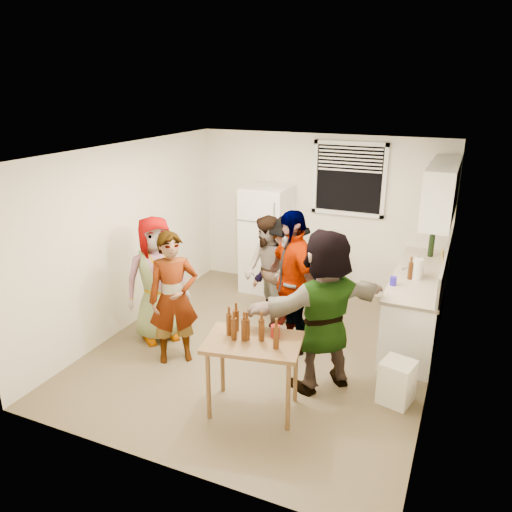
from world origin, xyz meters
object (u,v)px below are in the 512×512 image
at_px(guest_stripe, 177,358).
at_px(guest_back_left, 267,321).
at_px(serving_table, 253,409).
at_px(guest_back_right, 287,323).
at_px(blue_cup, 393,285).
at_px(guest_black, 290,349).
at_px(beer_bottle_counter, 409,279).
at_px(guest_grey, 161,337).
at_px(wine_bottle, 430,256).
at_px(beer_bottle_table, 247,339).
at_px(refrigerator, 267,239).
at_px(red_cup, 275,337).
at_px(kettle, 415,276).
at_px(guest_orange, 321,384).
at_px(trash_bin, 397,381).

height_order(guest_stripe, guest_back_left, guest_back_left).
relative_size(serving_table, guest_back_right, 0.60).
distance_m(blue_cup, guest_black, 1.52).
height_order(beer_bottle_counter, guest_grey, beer_bottle_counter).
bearing_deg(guest_black, guest_grey, -124.59).
xyz_separation_m(wine_bottle, serving_table, (-1.37, -3.08, -0.90)).
xyz_separation_m(serving_table, guest_grey, (-1.77, 0.92, 0.00)).
bearing_deg(blue_cup, wine_bottle, 76.66).
height_order(serving_table, beer_bottle_table, beer_bottle_table).
xyz_separation_m(refrigerator, guest_back_right, (0.77, -1.08, -0.85)).
distance_m(beer_bottle_counter, red_cup, 2.17).
height_order(beer_bottle_table, guest_back_left, beer_bottle_table).
bearing_deg(guest_back_right, guest_back_left, -168.73).
distance_m(beer_bottle_counter, guest_stripe, 3.05).
bearing_deg(kettle, guest_grey, -171.86).
bearing_deg(blue_cup, guest_orange, -117.36).
relative_size(kettle, serving_table, 0.26).
xyz_separation_m(beer_bottle_table, guest_orange, (0.58, 0.72, -0.80)).
height_order(refrigerator, guest_back_right, refrigerator).
relative_size(red_cup, guest_stripe, 0.08).
bearing_deg(guest_black, refrigerator, 163.57).
distance_m(guest_stripe, guest_back_right, 1.71).
bearing_deg(kettle, guest_back_left, 173.63).
distance_m(kettle, blue_cup, 0.48).
relative_size(wine_bottle, guest_back_right, 0.20).
relative_size(refrigerator, guest_black, 0.93).
bearing_deg(wine_bottle, refrigerator, -179.71).
bearing_deg(trash_bin, guest_back_left, 148.83).
height_order(wine_bottle, blue_cup, wine_bottle).
height_order(wine_bottle, guest_orange, wine_bottle).
distance_m(refrigerator, guest_back_left, 1.50).
bearing_deg(beer_bottle_table, guest_black, 90.22).
xyz_separation_m(kettle, blue_cup, (-0.21, -0.43, 0.00)).
height_order(red_cup, guest_stripe, red_cup).
height_order(serving_table, guest_back_right, serving_table).
bearing_deg(guest_orange, guest_grey, -52.73).
height_order(trash_bin, guest_back_right, trash_bin).
bearing_deg(guest_back_right, guest_black, -67.24).
bearing_deg(blue_cup, serving_table, -120.97).
relative_size(beer_bottle_counter, guest_stripe, 0.13).
bearing_deg(blue_cup, beer_bottle_counter, 60.69).
bearing_deg(guest_black, blue_cup, 64.39).
relative_size(guest_stripe, guest_orange, 0.89).
height_order(red_cup, guest_orange, red_cup).
relative_size(serving_table, guest_black, 0.52).
distance_m(blue_cup, guest_grey, 3.09).
height_order(kettle, guest_grey, kettle).
distance_m(kettle, guest_back_left, 2.13).
xyz_separation_m(beer_bottle_counter, red_cup, (-1.05, -1.90, -0.10)).
bearing_deg(blue_cup, guest_back_left, 175.01).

